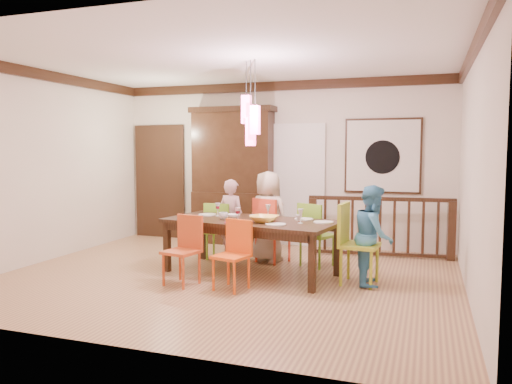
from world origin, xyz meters
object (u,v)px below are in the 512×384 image
(chair_far_left, at_px, (220,226))
(balustrade, at_px, (380,226))
(dining_table, at_px, (251,225))
(chair_end_right, at_px, (360,238))
(person_far_mid, at_px, (268,217))
(person_end_right, at_px, (373,235))
(person_far_left, at_px, (232,219))
(china_hutch, at_px, (233,175))

(chair_far_left, bearing_deg, balustrade, -163.63)
(dining_table, relative_size, chair_end_right, 2.41)
(dining_table, xyz_separation_m, chair_end_right, (1.48, -0.05, -0.09))
(person_far_mid, bearing_deg, chair_far_left, 19.04)
(dining_table, bearing_deg, chair_far_left, 145.67)
(person_far_mid, xyz_separation_m, person_end_right, (1.65, -0.80, -0.06))
(chair_far_left, xyz_separation_m, person_far_left, (0.17, 0.05, 0.12))
(chair_end_right, xyz_separation_m, person_far_left, (-2.09, 0.85, 0.04))
(china_hutch, height_order, person_far_mid, china_hutch)
(balustrade, bearing_deg, dining_table, -139.75)
(chair_far_left, xyz_separation_m, person_far_mid, (0.77, 0.05, 0.18))
(china_hutch, xyz_separation_m, balustrade, (2.65, -0.35, -0.73))
(dining_table, height_order, chair_end_right, chair_end_right)
(person_end_right, bearing_deg, dining_table, 83.79)
(dining_table, xyz_separation_m, chair_far_left, (-0.78, 0.74, -0.17))
(person_far_left, height_order, person_far_mid, person_far_mid)
(dining_table, bearing_deg, balustrade, 55.91)
(dining_table, bearing_deg, chair_end_right, 7.34)
(dining_table, height_order, balustrade, balustrade)
(chair_end_right, bearing_deg, person_far_left, 73.65)
(person_end_right, bearing_deg, person_far_left, 64.50)
(person_far_left, relative_size, person_end_right, 0.99)
(china_hutch, bearing_deg, dining_table, -62.14)
(chair_end_right, height_order, person_far_mid, person_far_mid)
(balustrade, bearing_deg, person_far_mid, -157.29)
(china_hutch, bearing_deg, chair_end_right, -39.05)
(china_hutch, xyz_separation_m, person_end_right, (2.71, -2.02, -0.60))
(balustrade, distance_m, person_far_mid, 1.82)
(person_far_left, bearing_deg, dining_table, 141.25)
(chair_end_right, xyz_separation_m, person_far_mid, (-1.49, 0.84, 0.10))
(china_hutch, xyz_separation_m, person_far_left, (0.46, -1.22, -0.61))
(balustrade, relative_size, person_end_right, 1.79)
(person_far_left, bearing_deg, chair_end_right, 171.98)
(dining_table, relative_size, person_far_left, 1.99)
(china_hutch, height_order, balustrade, china_hutch)
(person_end_right, bearing_deg, person_far_mid, 58.29)
(chair_far_left, bearing_deg, china_hutch, -82.26)
(person_far_mid, relative_size, person_end_right, 1.09)
(china_hutch, distance_m, balustrade, 2.77)
(person_far_mid, bearing_deg, chair_end_right, 165.94)
(chair_far_left, bearing_deg, person_end_right, 157.68)
(chair_far_left, distance_m, person_end_right, 2.54)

